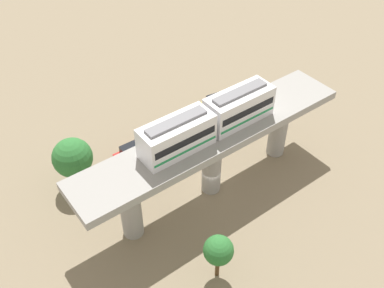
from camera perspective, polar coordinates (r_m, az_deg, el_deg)
ground_plane at (r=44.98m, az=2.43°, el=-5.71°), size 120.00×120.00×0.00m
viaduct at (r=41.02m, az=2.65°, el=-0.37°), size 5.20×28.00×7.45m
train at (r=38.61m, az=2.23°, el=3.04°), size 2.64×13.55×3.24m
parked_car_red at (r=47.95m, az=-7.58°, el=-1.19°), size 1.86×4.23×1.76m
parked_car_black at (r=50.47m, az=-2.69°, el=1.77°), size 2.10×4.32×1.76m
parked_car_yellow at (r=54.68m, az=3.37°, el=5.33°), size 2.42×4.43×1.76m
tree_mid_lot at (r=36.13m, az=3.45°, el=-13.62°), size 2.50×2.50×4.70m
tree_far_corner at (r=44.26m, az=-15.24°, el=-1.72°), size 3.95×3.95×5.69m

